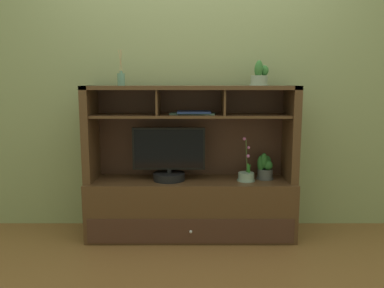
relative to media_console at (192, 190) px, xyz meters
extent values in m
cube|color=brown|center=(0.00, -0.01, -0.38)|extent=(6.00, 6.00, 0.02)
cube|color=#8D9B68|center=(0.00, 0.25, 1.03)|extent=(6.00, 0.02, 2.80)
cube|color=#50351F|center=(0.00, -0.01, -0.14)|extent=(1.64, 0.45, 0.46)
cube|color=#44291E|center=(0.00, -0.24, -0.26)|extent=(1.58, 0.01, 0.19)
sphere|color=silver|center=(0.00, -0.25, -0.26)|extent=(0.02, 0.02, 0.02)
cube|color=#50351F|center=(-0.79, -0.01, 0.46)|extent=(0.06, 0.37, 0.74)
cube|color=#50351F|center=(0.79, -0.01, 0.46)|extent=(0.06, 0.37, 0.74)
cube|color=#44291E|center=(0.00, 0.17, 0.45)|extent=(1.58, 0.02, 0.71)
cube|color=#50351F|center=(0.00, -0.01, 0.82)|extent=(1.64, 0.37, 0.03)
cube|color=#50351F|center=(0.00, -0.01, 0.61)|extent=(1.52, 0.33, 0.02)
cube|color=#50351F|center=(-0.25, -0.01, 0.71)|extent=(0.02, 0.32, 0.19)
cube|color=#50351F|center=(0.25, -0.01, 0.71)|extent=(0.02, 0.32, 0.19)
cylinder|color=black|center=(-0.17, -0.04, 0.12)|extent=(0.25, 0.25, 0.06)
cylinder|color=black|center=(-0.17, -0.04, 0.17)|extent=(0.04, 0.04, 0.03)
cube|color=black|center=(-0.17, -0.04, 0.35)|extent=(0.57, 0.03, 0.33)
cube|color=black|center=(-0.17, -0.05, 0.35)|extent=(0.54, 0.00, 0.30)
cylinder|color=#87A092|center=(0.44, -0.06, 0.13)|extent=(0.12, 0.12, 0.07)
cylinder|color=#87A092|center=(0.44, -0.06, 0.10)|extent=(0.14, 0.14, 0.01)
cylinder|color=#4C6B38|center=(0.44, -0.06, 0.29)|extent=(0.03, 0.04, 0.27)
sphere|color=#D06AB8|center=(0.45, -0.06, 0.29)|extent=(0.03, 0.03, 0.03)
sphere|color=#D06AB8|center=(0.45, -0.05, 0.36)|extent=(0.02, 0.02, 0.02)
sphere|color=#D06AB8|center=(0.42, -0.05, 0.43)|extent=(0.03, 0.03, 0.03)
ellipsoid|color=#2B7828|center=(0.46, -0.07, 0.19)|extent=(0.04, 0.05, 0.10)
ellipsoid|color=#2B7828|center=(0.46, -0.05, 0.19)|extent=(0.05, 0.06, 0.08)
cylinder|color=#484B4B|center=(0.60, 0.00, 0.13)|extent=(0.12, 0.12, 0.08)
cylinder|color=#484B4B|center=(0.60, 0.00, 0.10)|extent=(0.14, 0.14, 0.01)
ellipsoid|color=#255C25|center=(0.61, 0.01, 0.23)|extent=(0.05, 0.07, 0.08)
ellipsoid|color=#255C25|center=(0.61, 0.03, 0.22)|extent=(0.08, 0.07, 0.11)
ellipsoid|color=#255C25|center=(0.58, 0.04, 0.22)|extent=(0.05, 0.07, 0.14)
ellipsoid|color=#255C25|center=(0.56, 0.00, 0.22)|extent=(0.05, 0.06, 0.13)
ellipsoid|color=#255C25|center=(0.58, -0.02, 0.25)|extent=(0.06, 0.05, 0.12)
ellipsoid|color=#255C25|center=(0.62, -0.03, 0.21)|extent=(0.07, 0.05, 0.07)
cube|color=#4F7062|center=(0.02, -0.01, 0.62)|extent=(0.36, 0.20, 0.01)
cube|color=navy|center=(0.02, -0.02, 0.63)|extent=(0.26, 0.20, 0.01)
cylinder|color=slate|center=(-0.53, -0.03, 0.88)|extent=(0.06, 0.06, 0.09)
cylinder|color=slate|center=(-0.53, -0.03, 0.94)|extent=(0.03, 0.03, 0.02)
cylinder|color=tan|center=(-0.53, -0.03, 1.02)|extent=(0.00, 0.02, 0.18)
cylinder|color=tan|center=(-0.53, -0.03, 1.02)|extent=(0.03, 0.00, 0.18)
cylinder|color=tan|center=(-0.54, -0.03, 1.02)|extent=(0.00, 0.04, 0.18)
cylinder|color=tan|center=(-0.53, -0.03, 1.02)|extent=(0.04, 0.00, 0.18)
cylinder|color=#8D9F8B|center=(0.53, 0.02, 0.88)|extent=(0.13, 0.13, 0.08)
cylinder|color=#8D9F8B|center=(0.53, 0.02, 0.84)|extent=(0.15, 0.15, 0.01)
ellipsoid|color=#347133|center=(0.57, 0.02, 0.95)|extent=(0.06, 0.06, 0.08)
ellipsoid|color=#347133|center=(0.53, 0.03, 0.96)|extent=(0.06, 0.04, 0.12)
ellipsoid|color=#347133|center=(0.52, -0.02, 0.97)|extent=(0.06, 0.05, 0.12)
camera|label=1|loc=(0.01, -3.03, 0.86)|focal=36.15mm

